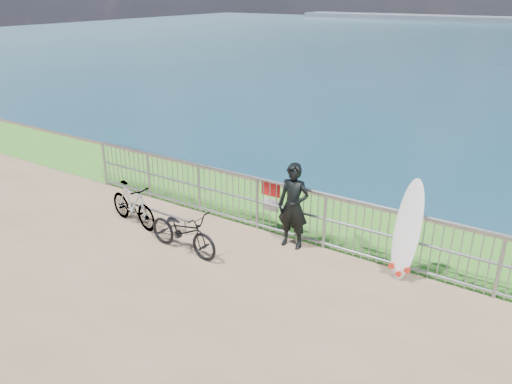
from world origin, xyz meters
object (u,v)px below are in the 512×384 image
Objects in this scene: surfer at (293,206)px; bicycle_near at (183,231)px; surfboard at (407,234)px; bicycle_far at (133,204)px.

surfer is 1.03× the size of bicycle_near.
surfboard is 3.95m from bicycle_near.
bicycle_near is (-1.58, -1.31, -0.40)m from surfer.
surfer is at bearing -46.89° from bicycle_near.
surfer reaches higher than bicycle_near.
surfer reaches higher than bicycle_far.
surfboard is 1.17× the size of bicycle_far.
surfer is 1.11× the size of bicycle_far.
surfer is at bearing -62.85° from bicycle_far.
surfboard is (2.10, 0.08, -0.02)m from surfer.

